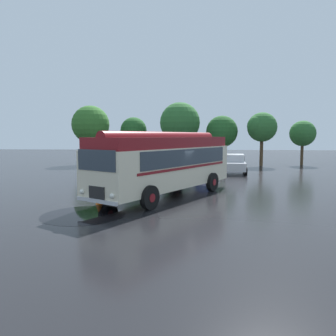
{
  "coord_description": "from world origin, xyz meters",
  "views": [
    {
      "loc": [
        0.98,
        -17.97,
        3.27
      ],
      "look_at": [
        -0.27,
        1.06,
        1.4
      ],
      "focal_mm": 35.0,
      "sensor_mm": 36.0,
      "label": 1
    }
  ],
  "objects_px": {
    "car_mid_right": "(205,163)",
    "traffic_cone": "(99,199)",
    "box_van": "(110,157)",
    "car_mid_left": "(173,163)",
    "vintage_bus": "(166,162)",
    "car_far_right": "(235,164)",
    "car_near_left": "(143,163)"
  },
  "relations": [
    {
      "from": "car_mid_left",
      "to": "car_mid_right",
      "type": "relative_size",
      "value": 0.98
    },
    {
      "from": "vintage_bus",
      "to": "car_far_right",
      "type": "bearing_deg",
      "value": 65.44
    },
    {
      "from": "car_mid_right",
      "to": "traffic_cone",
      "type": "bearing_deg",
      "value": -112.19
    },
    {
      "from": "vintage_bus",
      "to": "car_near_left",
      "type": "relative_size",
      "value": 2.29
    },
    {
      "from": "car_far_right",
      "to": "car_mid_left",
      "type": "bearing_deg",
      "value": 172.48
    },
    {
      "from": "car_mid_right",
      "to": "box_van",
      "type": "xyz_separation_m",
      "value": [
        -8.66,
        -0.15,
        0.52
      ]
    },
    {
      "from": "car_mid_left",
      "to": "car_far_right",
      "type": "distance_m",
      "value": 5.53
    },
    {
      "from": "car_near_left",
      "to": "car_mid_right",
      "type": "height_order",
      "value": "same"
    },
    {
      "from": "car_mid_right",
      "to": "traffic_cone",
      "type": "relative_size",
      "value": 7.89
    },
    {
      "from": "vintage_bus",
      "to": "car_mid_left",
      "type": "distance_m",
      "value": 12.32
    },
    {
      "from": "car_mid_left",
      "to": "car_far_right",
      "type": "bearing_deg",
      "value": -7.52
    },
    {
      "from": "car_mid_right",
      "to": "car_far_right",
      "type": "height_order",
      "value": "same"
    },
    {
      "from": "car_near_left",
      "to": "car_far_right",
      "type": "relative_size",
      "value": 0.99
    },
    {
      "from": "car_mid_right",
      "to": "traffic_cone",
      "type": "height_order",
      "value": "car_mid_right"
    },
    {
      "from": "car_near_left",
      "to": "traffic_cone",
      "type": "height_order",
      "value": "car_near_left"
    },
    {
      "from": "car_far_right",
      "to": "box_van",
      "type": "distance_m",
      "value": 11.26
    },
    {
      "from": "vintage_bus",
      "to": "car_mid_left",
      "type": "height_order",
      "value": "vintage_bus"
    },
    {
      "from": "car_mid_right",
      "to": "box_van",
      "type": "height_order",
      "value": "box_van"
    },
    {
      "from": "vintage_bus",
      "to": "car_mid_right",
      "type": "distance_m",
      "value": 12.16
    },
    {
      "from": "box_van",
      "to": "car_mid_left",
      "type": "bearing_deg",
      "value": 6.04
    },
    {
      "from": "box_van",
      "to": "traffic_cone",
      "type": "relative_size",
      "value": 10.57
    },
    {
      "from": "vintage_bus",
      "to": "car_mid_left",
      "type": "bearing_deg",
      "value": 90.95
    },
    {
      "from": "car_mid_left",
      "to": "traffic_cone",
      "type": "relative_size",
      "value": 7.71
    },
    {
      "from": "car_near_left",
      "to": "car_mid_left",
      "type": "xyz_separation_m",
      "value": [
        2.77,
        0.49,
        0.0
      ]
    },
    {
      "from": "car_far_right",
      "to": "vintage_bus",
      "type": "bearing_deg",
      "value": -114.56
    },
    {
      "from": "car_near_left",
      "to": "traffic_cone",
      "type": "bearing_deg",
      "value": -90.36
    },
    {
      "from": "car_far_right",
      "to": "box_van",
      "type": "bearing_deg",
      "value": 179.43
    },
    {
      "from": "car_near_left",
      "to": "car_far_right",
      "type": "xyz_separation_m",
      "value": [
        8.25,
        -0.24,
        0.0
      ]
    },
    {
      "from": "car_mid_left",
      "to": "box_van",
      "type": "bearing_deg",
      "value": -173.96
    },
    {
      "from": "car_mid_left",
      "to": "car_far_right",
      "type": "xyz_separation_m",
      "value": [
        5.48,
        -0.72,
        0.0
      ]
    },
    {
      "from": "car_near_left",
      "to": "car_mid_right",
      "type": "bearing_deg",
      "value": 0.25
    },
    {
      "from": "car_far_right",
      "to": "traffic_cone",
      "type": "relative_size",
      "value": 7.93
    }
  ]
}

